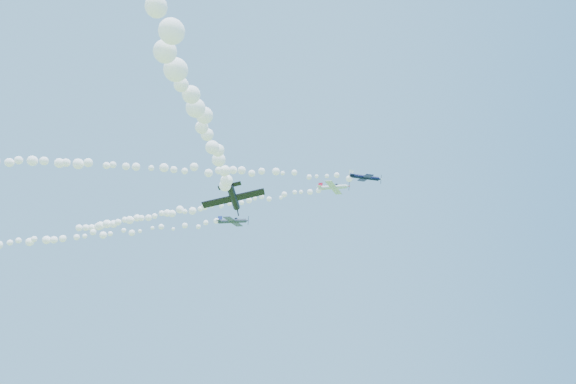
# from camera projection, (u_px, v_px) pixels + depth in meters

# --- Properties ---
(plane_white) EXTENTS (7.17, 7.62, 2.84)m
(plane_white) POSITION_uv_depth(u_px,v_px,m) (334.00, 187.00, 102.89)
(plane_white) COLOR white
(smoke_trail_white) EXTENTS (66.47, 25.69, 3.05)m
(smoke_trail_white) POSITION_uv_depth(u_px,v_px,m) (187.00, 211.00, 116.52)
(smoke_trail_white) COLOR white
(plane_navy) EXTENTS (6.17, 6.49, 2.33)m
(plane_navy) POSITION_uv_depth(u_px,v_px,m) (365.00, 177.00, 86.34)
(plane_navy) COLOR black
(smoke_trail_navy) EXTENTS (66.66, 14.11, 2.50)m
(smoke_trail_navy) POSITION_uv_depth(u_px,v_px,m) (162.00, 168.00, 82.15)
(smoke_trail_navy) COLOR white
(plane_grey) EXTENTS (6.45, 6.84, 2.23)m
(plane_grey) POSITION_uv_depth(u_px,v_px,m) (233.00, 221.00, 90.23)
(plane_grey) COLOR #3A4155
(smoke_trail_grey) EXTENTS (73.68, 17.65, 2.97)m
(smoke_trail_grey) POSITION_uv_depth(u_px,v_px,m) (55.00, 238.00, 99.89)
(smoke_trail_grey) COLOR white
(plane_black) EXTENTS (7.73, 7.58, 2.91)m
(plane_black) POSITION_uv_depth(u_px,v_px,m) (233.00, 197.00, 60.06)
(plane_black) COLOR black
(smoke_trail_black) EXTENTS (3.89, 62.64, 3.06)m
(smoke_trail_black) POSITION_uv_depth(u_px,v_px,m) (152.00, 4.00, 28.68)
(smoke_trail_black) COLOR white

